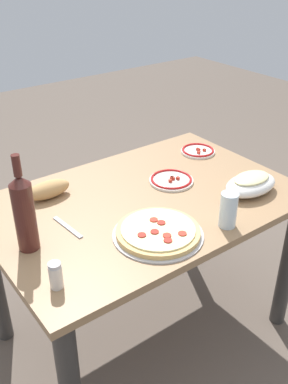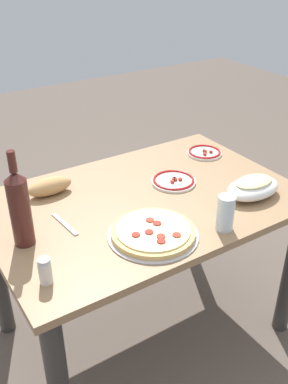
% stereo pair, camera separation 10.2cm
% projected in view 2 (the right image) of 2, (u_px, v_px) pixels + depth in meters
% --- Properties ---
extents(ground_plane, '(8.00, 8.00, 0.00)m').
position_uv_depth(ground_plane, '(144.00, 327.00, 2.08)').
color(ground_plane, brown).
rests_on(ground_plane, ground).
extents(dining_table, '(1.21, 0.81, 0.71)m').
position_uv_depth(dining_table, '(144.00, 225.00, 1.79)').
color(dining_table, '#93704C').
rests_on(dining_table, ground).
extents(pepperoni_pizza, '(0.32, 0.32, 0.03)m').
position_uv_depth(pepperoni_pizza, '(153.00, 233.00, 1.50)').
color(pepperoni_pizza, '#B7B7BC').
rests_on(pepperoni_pizza, dining_table).
extents(baked_pasta_dish, '(0.24, 0.15, 0.08)m').
position_uv_depth(baked_pasta_dish, '(253.00, 187.00, 1.73)').
color(baked_pasta_dish, white).
rests_on(baked_pasta_dish, dining_table).
extents(wine_bottle, '(0.07, 0.07, 0.34)m').
position_uv_depth(wine_bottle, '(20.00, 207.00, 1.41)').
color(wine_bottle, '#471E19').
rests_on(wine_bottle, dining_table).
extents(water_glass, '(0.06, 0.06, 0.13)m').
position_uv_depth(water_glass, '(225.00, 213.00, 1.52)').
color(water_glass, silver).
rests_on(water_glass, dining_table).
extents(side_plate_near, '(0.16, 0.16, 0.02)m').
position_uv_depth(side_plate_near, '(204.00, 152.00, 2.08)').
color(side_plate_near, white).
rests_on(side_plate_near, dining_table).
extents(side_plate_far, '(0.19, 0.19, 0.02)m').
position_uv_depth(side_plate_far, '(174.00, 181.00, 1.84)').
color(side_plate_far, white).
rests_on(side_plate_far, dining_table).
extents(bread_loaf, '(0.18, 0.08, 0.07)m').
position_uv_depth(bread_loaf, '(50.00, 186.00, 1.74)').
color(bread_loaf, tan).
rests_on(bread_loaf, dining_table).
extents(spice_shaker, '(0.04, 0.04, 0.09)m').
position_uv_depth(spice_shaker, '(45.00, 271.00, 1.28)').
color(spice_shaker, silver).
rests_on(spice_shaker, dining_table).
extents(fork_left, '(0.03, 0.17, 0.00)m').
position_uv_depth(fork_left, '(65.00, 225.00, 1.57)').
color(fork_left, '#B7B7BC').
rests_on(fork_left, dining_table).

